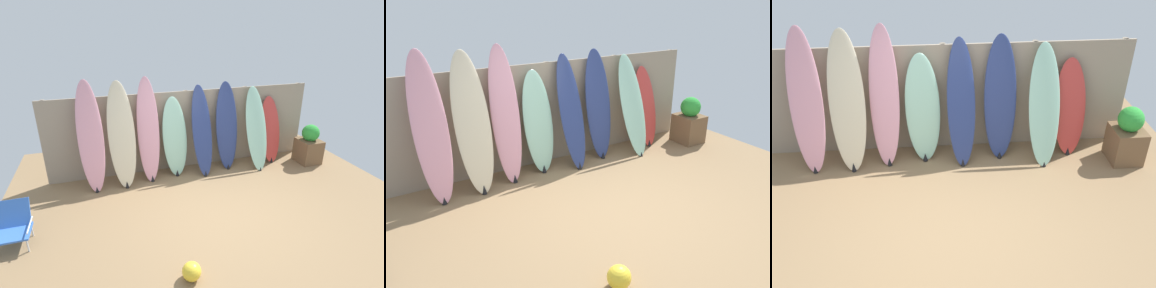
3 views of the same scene
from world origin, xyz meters
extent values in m
plane|color=#8E704C|center=(0.00, 0.00, 0.00)|extent=(7.68, 7.68, 0.00)
cube|color=gray|center=(0.00, 2.00, 0.90)|extent=(6.08, 0.04, 1.80)
cylinder|color=gray|center=(-1.44, 2.04, 0.90)|extent=(0.10, 0.10, 1.80)
cylinder|color=gray|center=(0.00, 2.04, 0.90)|extent=(0.10, 0.10, 1.80)
cylinder|color=gray|center=(1.44, 2.04, 0.90)|extent=(0.10, 0.10, 1.80)
cylinder|color=gray|center=(2.88, 2.04, 0.90)|extent=(0.10, 0.10, 1.80)
ellipsoid|color=pink|center=(-2.07, 1.62, 1.10)|extent=(0.51, 0.63, 2.19)
cone|color=black|center=(-2.07, 1.35, 0.07)|extent=(0.08, 0.08, 0.11)
ellipsoid|color=beige|center=(-1.47, 1.61, 1.07)|extent=(0.54, 0.62, 2.14)
cone|color=black|center=(-1.47, 1.34, 0.08)|extent=(0.08, 0.08, 0.15)
ellipsoid|color=pink|center=(-0.92, 1.68, 1.09)|extent=(0.51, 0.59, 2.18)
cone|color=black|center=(-0.92, 1.45, 0.08)|extent=(0.08, 0.08, 0.13)
ellipsoid|color=#9ED6BC|center=(-0.35, 1.70, 0.87)|extent=(0.57, 0.43, 1.74)
cone|color=black|center=(-0.35, 1.54, 0.08)|extent=(0.08, 0.08, 0.13)
ellipsoid|color=navy|center=(0.25, 1.62, 0.97)|extent=(0.45, 0.67, 1.95)
cone|color=black|center=(0.25, 1.34, 0.07)|extent=(0.08, 0.08, 0.13)
ellipsoid|color=navy|center=(0.87, 1.70, 0.99)|extent=(0.52, 0.47, 1.99)
cone|color=black|center=(0.87, 1.51, 0.07)|extent=(0.08, 0.08, 0.11)
ellipsoid|color=#9ED6BC|center=(1.55, 1.55, 0.92)|extent=(0.51, 0.78, 1.84)
cone|color=black|center=(1.55, 1.22, 0.06)|extent=(0.08, 0.08, 0.11)
ellipsoid|color=#D13D38|center=(2.02, 1.71, 0.79)|extent=(0.56, 0.48, 1.57)
cone|color=black|center=(2.02, 1.52, 0.07)|extent=(0.08, 0.08, 0.12)
cube|color=brown|center=(2.88, 1.31, 0.29)|extent=(0.49, 0.54, 0.57)
sphere|color=green|center=(2.88, 1.31, 0.74)|extent=(0.40, 0.40, 0.40)
camera|label=1|loc=(-1.81, -4.20, 3.20)|focal=28.00mm
camera|label=2|loc=(-2.89, -3.73, 2.86)|focal=35.00mm
camera|label=3|loc=(-0.22, -4.26, 3.99)|focal=40.00mm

